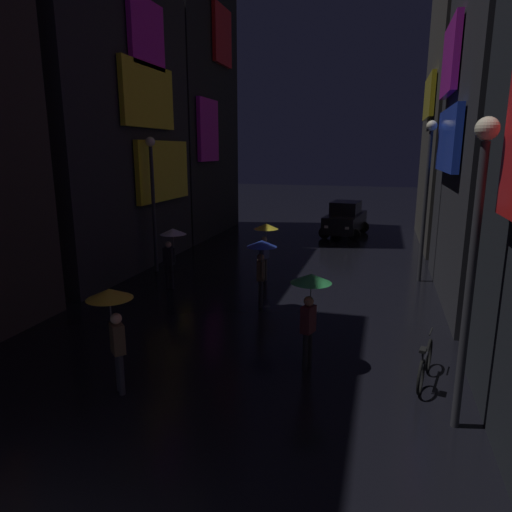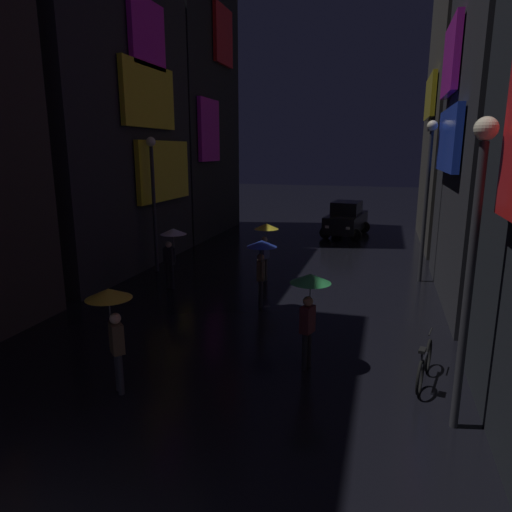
% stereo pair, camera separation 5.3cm
% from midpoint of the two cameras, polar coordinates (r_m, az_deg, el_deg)
% --- Properties ---
extents(building_left_mid, '(4.25, 8.82, 12.70)m').
position_cam_midpoint_polar(building_left_mid, '(19.65, -19.61, 17.15)').
color(building_left_mid, '#232328').
rests_on(building_left_mid, ground).
extents(building_left_far, '(4.25, 7.41, 21.37)m').
position_cam_midpoint_polar(building_left_far, '(27.48, -9.48, 25.49)').
color(building_left_far, black).
rests_on(building_left_far, ground).
extents(building_right_far, '(4.25, 8.51, 21.46)m').
position_cam_midpoint_polar(building_right_far, '(26.00, 26.48, 25.21)').
color(building_right_far, '#33302D').
rests_on(building_right_far, ground).
extents(pedestrian_near_crossing_blue, '(0.90, 0.90, 2.12)m').
position_cam_midpoint_polar(pedestrian_near_crossing_blue, '(13.61, 0.57, 0.17)').
color(pedestrian_near_crossing_blue, black).
rests_on(pedestrian_near_crossing_blue, ground).
extents(pedestrian_foreground_left_clear, '(0.90, 0.90, 2.12)m').
position_cam_midpoint_polar(pedestrian_foreground_left_clear, '(15.83, -10.59, 1.79)').
color(pedestrian_foreground_left_clear, black).
rests_on(pedestrian_foreground_left_clear, ground).
extents(pedestrian_midstreet_left_yellow, '(0.90, 0.90, 2.12)m').
position_cam_midpoint_polar(pedestrian_midstreet_left_yellow, '(16.57, 1.09, 2.51)').
color(pedestrian_midstreet_left_yellow, '#38332D').
rests_on(pedestrian_midstreet_left_yellow, ground).
extents(pedestrian_far_right_yellow, '(0.90, 0.90, 2.12)m').
position_cam_midpoint_polar(pedestrian_far_right_yellow, '(9.31, -17.69, -6.65)').
color(pedestrian_far_right_yellow, '#2D2D38').
rests_on(pedestrian_far_right_yellow, ground).
extents(pedestrian_foreground_right_green, '(0.90, 0.90, 2.12)m').
position_cam_midpoint_polar(pedestrian_foreground_right_green, '(9.95, 6.63, -4.82)').
color(pedestrian_foreground_right_green, black).
rests_on(pedestrian_foreground_right_green, ground).
extents(bicycle_parked_at_storefront, '(0.45, 1.79, 0.96)m').
position_cam_midpoint_polar(bicycle_parked_at_storefront, '(10.30, 20.23, -12.61)').
color(bicycle_parked_at_storefront, black).
rests_on(bicycle_parked_at_storefront, ground).
extents(car_distant, '(2.61, 4.31, 1.92)m').
position_cam_midpoint_polar(car_distant, '(26.18, 11.03, 4.54)').
color(car_distant, black).
rests_on(car_distant, ground).
extents(streetlamp_left_far, '(0.36, 0.36, 5.20)m').
position_cam_midpoint_polar(streetlamp_left_far, '(18.11, -12.88, 8.23)').
color(streetlamp_left_far, '#2D2D33').
rests_on(streetlamp_left_far, ground).
extents(streetlamp_right_near, '(0.36, 0.36, 5.21)m').
position_cam_midpoint_polar(streetlamp_right_near, '(8.03, 25.49, 1.54)').
color(streetlamp_right_near, '#2D2D33').
rests_on(streetlamp_right_near, ground).
extents(streetlamp_right_far, '(0.36, 0.36, 5.71)m').
position_cam_midpoint_polar(streetlamp_right_far, '(17.29, 20.50, 8.43)').
color(streetlamp_right_far, '#2D2D33').
rests_on(streetlamp_right_far, ground).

